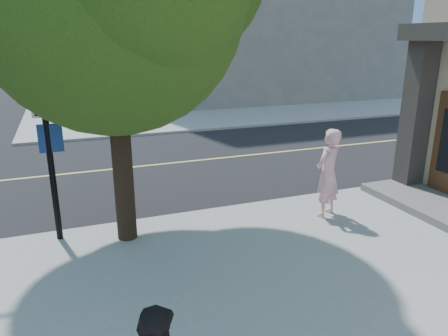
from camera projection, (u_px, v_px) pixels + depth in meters
name	position (u px, v px, depth m)	size (l,w,h in m)	color
ground	(25.00, 241.00, 8.90)	(140.00, 140.00, 0.00)	black
road_ew	(34.00, 177.00, 12.92)	(140.00, 9.00, 0.01)	black
sidewalk_ne	(234.00, 92.00, 32.67)	(29.00, 25.00, 0.12)	gray
man_on_phone	(328.00, 173.00, 9.61)	(0.75, 0.49, 2.05)	#F4ACB1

